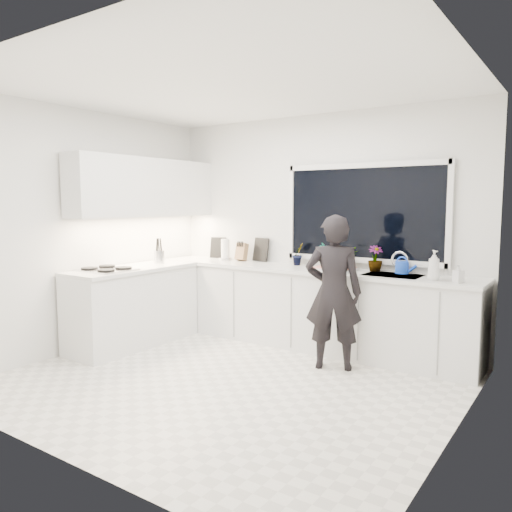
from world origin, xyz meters
The scene contains 25 objects.
floor centered at (0.00, 0.00, -0.01)m, with size 4.00×3.50×0.02m, color beige.
wall_back centered at (0.00, 1.76, 1.35)m, with size 4.00×0.02×2.70m, color white.
wall_left centered at (-2.01, 0.00, 1.35)m, with size 0.02×3.50×2.70m, color white.
wall_right centered at (2.01, 0.00, 1.35)m, with size 0.02×3.50×2.70m, color white.
ceiling centered at (0.00, 0.00, 2.71)m, with size 4.00×3.50×0.02m, color white.
window centered at (0.60, 1.73, 1.55)m, with size 1.80×0.02×1.00m, color black.
base_cabinets_back centered at (0.00, 1.45, 0.44)m, with size 3.92×0.58×0.88m, color white.
base_cabinets_left centered at (-1.67, 0.35, 0.44)m, with size 0.58×1.60×0.88m, color white.
countertop_back centered at (0.00, 1.44, 0.90)m, with size 3.94×0.62×0.04m, color silver.
countertop_left centered at (-1.67, 0.35, 0.90)m, with size 0.62×1.60×0.04m, color silver.
upper_cabinets centered at (-1.79, 0.70, 1.85)m, with size 0.34×2.10×0.70m, color white.
sink centered at (1.05, 1.45, 0.87)m, with size 0.58×0.42×0.14m, color silver.
faucet centered at (1.05, 1.65, 1.03)m, with size 0.03×0.03×0.22m, color silver.
stovetop centered at (-1.69, 0.00, 0.94)m, with size 0.56×0.48×0.03m, color black.
person centered at (0.64, 0.90, 0.78)m, with size 0.57×0.37×1.55m, color black.
pizza_tray centered at (0.39, 1.42, 0.94)m, with size 0.46×0.34×0.03m, color #B3B4B8.
pizza centered at (0.39, 1.42, 0.95)m, with size 0.42×0.30×0.01m, color #AF2117.
watering_can centered at (1.09, 1.61, 0.98)m, with size 0.14×0.14×0.13m, color blue.
paper_towel_roll centered at (-1.23, 1.55, 1.05)m, with size 0.11×0.11×0.26m, color white.
knife_block centered at (-0.99, 1.59, 1.03)m, with size 0.13×0.10×0.22m, color #87603F.
utensil_crock centered at (-1.68, 0.80, 1.00)m, with size 0.13×0.13×0.16m, color silver.
picture_frame_large centered at (-1.46, 1.69, 1.06)m, with size 0.22×0.02×0.28m, color black.
picture_frame_small centered at (-0.76, 1.69, 1.07)m, with size 0.25×0.02×0.30m, color black.
herb_plants centered at (0.40, 1.61, 1.06)m, with size 1.15×0.27×0.29m.
soap_bottles centered at (1.55, 1.30, 1.05)m, with size 0.36×0.16×0.29m.
Camera 1 is at (2.76, -3.59, 1.67)m, focal length 35.00 mm.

